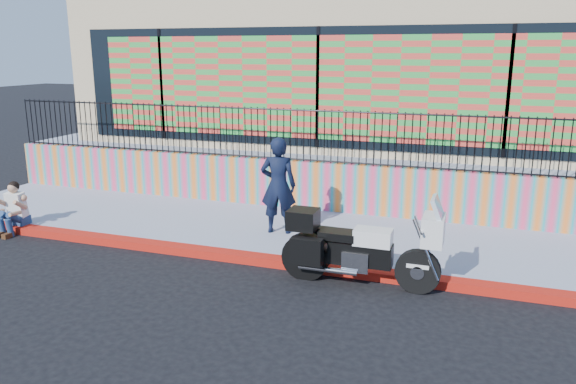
% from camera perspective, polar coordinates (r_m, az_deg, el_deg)
% --- Properties ---
extents(ground, '(90.00, 90.00, 0.00)m').
position_cam_1_polar(ground, '(10.20, -3.69, -7.14)').
color(ground, black).
rests_on(ground, ground).
extents(red_curb, '(16.00, 0.30, 0.15)m').
position_cam_1_polar(red_curb, '(10.18, -3.69, -6.75)').
color(red_curb, '#B10C0F').
rests_on(red_curb, ground).
extents(sidewalk, '(16.00, 3.00, 0.15)m').
position_cam_1_polar(sidewalk, '(11.63, -0.54, -4.02)').
color(sidewalk, '#888EA3').
rests_on(sidewalk, ground).
extents(mural_wall, '(16.00, 0.20, 1.10)m').
position_cam_1_polar(mural_wall, '(12.92, 1.84, 0.71)').
color(mural_wall, '#F64070').
rests_on(mural_wall, sidewalk).
extents(metal_fence, '(15.80, 0.04, 1.20)m').
position_cam_1_polar(metal_fence, '(12.70, 1.88, 5.77)').
color(metal_fence, black).
rests_on(metal_fence, mural_wall).
extents(elevated_platform, '(16.00, 10.00, 1.25)m').
position_cam_1_polar(elevated_platform, '(17.77, 6.76, 4.09)').
color(elevated_platform, '#888EA3').
rests_on(elevated_platform, ground).
extents(storefront_building, '(14.00, 8.06, 4.00)m').
position_cam_1_polar(storefront_building, '(17.29, 6.85, 12.56)').
color(storefront_building, '#C8B285').
rests_on(storefront_building, elevated_platform).
extents(police_motorcycle, '(2.54, 0.84, 1.58)m').
position_cam_1_polar(police_motorcycle, '(9.10, 7.09, -5.47)').
color(police_motorcycle, black).
rests_on(police_motorcycle, ground).
extents(police_officer, '(0.78, 0.59, 1.93)m').
position_cam_1_polar(police_officer, '(11.09, -0.99, 0.67)').
color(police_officer, black).
rests_on(police_officer, sidewalk).
extents(seated_man, '(0.54, 0.71, 1.06)m').
position_cam_1_polar(seated_man, '(12.94, -26.26, -1.90)').
color(seated_man, navy).
rests_on(seated_man, ground).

